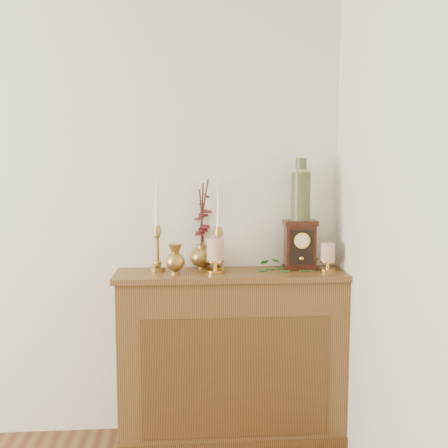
{
  "coord_description": "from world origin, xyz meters",
  "views": [
    {
      "loc": [
        1.16,
        -0.63,
        1.48
      ],
      "look_at": [
        1.35,
        2.05,
        1.19
      ],
      "focal_mm": 42.0,
      "sensor_mm": 36.0,
      "label": 1
    }
  ],
  "objects": [
    {
      "name": "ivy_garland",
      "position": [
        1.74,
        2.14,
        0.94
      ],
      "size": [
        0.38,
        0.17,
        0.07
      ],
      "rotation": [
        0.0,
        0.0,
        -0.43
      ],
      "color": "#286928",
      "rests_on": "console_shelf"
    },
    {
      "name": "candlestick_left",
      "position": [
        1.0,
        2.15,
        1.09
      ],
      "size": [
        0.08,
        0.08,
        0.5
      ],
      "rotation": [
        0.0,
        0.0,
        0.13
      ],
      "color": "#A38641",
      "rests_on": "console_shelf"
    },
    {
      "name": "ceramic_vase",
      "position": [
        1.77,
        2.15,
        1.35
      ],
      "size": [
        0.1,
        0.1,
        0.33
      ],
      "rotation": [
        0.0,
        0.0,
        -0.03
      ],
      "color": "#1B362B",
      "rests_on": "mantel_clock"
    },
    {
      "name": "console_shelf",
      "position": [
        1.4,
        2.1,
        0.44
      ],
      "size": [
        1.24,
        0.34,
        0.93
      ],
      "color": "brown",
      "rests_on": "ground"
    },
    {
      "name": "bud_vase",
      "position": [
        1.1,
        2.04,
        1.01
      ],
      "size": [
        0.1,
        0.1,
        0.16
      ],
      "rotation": [
        0.0,
        0.0,
        -0.25
      ],
      "color": "#A38641",
      "rests_on": "console_shelf"
    },
    {
      "name": "mantel_clock",
      "position": [
        1.77,
        2.14,
        1.06
      ],
      "size": [
        0.18,
        0.13,
        0.27
      ],
      "rotation": [
        0.0,
        0.0,
        -0.03
      ],
      "color": "#38180B",
      "rests_on": "console_shelf"
    },
    {
      "name": "ginger_jar",
      "position": [
        1.25,
        2.24,
        1.15
      ],
      "size": [
        0.2,
        0.21,
        0.49
      ],
      "rotation": [
        0.0,
        0.0,
        0.06
      ],
      "color": "#A38641",
      "rests_on": "console_shelf"
    },
    {
      "name": "candlestick_center",
      "position": [
        1.33,
        2.14,
        1.09
      ],
      "size": [
        0.08,
        0.08,
        0.48
      ],
      "rotation": [
        0.0,
        0.0,
        -0.38
      ],
      "color": "#A38641",
      "rests_on": "console_shelf"
    },
    {
      "name": "pillar_candle_right",
      "position": [
        1.91,
        2.07,
        1.02
      ],
      "size": [
        0.08,
        0.08,
        0.16
      ],
      "rotation": [
        0.0,
        0.0,
        -0.2
      ],
      "color": "gold",
      "rests_on": "console_shelf"
    },
    {
      "name": "pillar_candle_left",
      "position": [
        1.31,
        2.07,
        1.03
      ],
      "size": [
        0.1,
        0.1,
        0.2
      ],
      "rotation": [
        0.0,
        0.0,
        -0.19
      ],
      "color": "gold",
      "rests_on": "console_shelf"
    }
  ]
}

